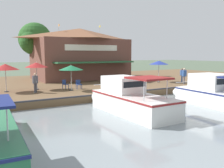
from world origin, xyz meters
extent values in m
plane|color=#4C5B47|center=(0.00, 0.00, 0.00)|extent=(220.00, 220.00, 0.00)
cube|color=brown|center=(-11.00, 0.00, 0.30)|extent=(22.00, 56.00, 0.60)
cube|color=#2D2D33|center=(-0.10, 0.00, 0.65)|extent=(0.20, 50.40, 0.10)
cube|color=brown|center=(-13.84, 1.10, 3.20)|extent=(7.27, 11.67, 5.20)
pyramid|color=brown|center=(-13.84, 1.10, 6.53)|extent=(7.63, 12.26, 1.45)
cube|color=#235633|center=(-9.30, 1.10, 2.90)|extent=(1.80, 9.92, 0.16)
cube|color=silver|center=(-10.16, 1.10, 4.63)|extent=(0.08, 7.00, 0.70)
cylinder|color=silver|center=(-13.84, 4.02, 6.80)|extent=(0.06, 0.06, 2.00)
cube|color=gold|center=(-13.66, 4.02, 7.65)|extent=(0.36, 0.03, 0.24)
cylinder|color=silver|center=(-13.84, -1.82, 6.71)|extent=(0.06, 0.06, 1.82)
cube|color=orange|center=(-13.66, -1.82, 7.47)|extent=(0.36, 0.03, 0.24)
cylinder|color=#B7B7B7|center=(-3.66, -4.26, 1.66)|extent=(0.06, 0.06, 2.13)
cylinder|color=#2D2D33|center=(-3.66, -4.26, 0.63)|extent=(0.36, 0.36, 0.06)
cone|color=#19663D|center=(-3.66, -4.26, 2.67)|extent=(2.17, 2.17, 0.42)
cone|color=silver|center=(-3.66, -4.26, 2.69)|extent=(1.35, 1.35, 0.34)
sphere|color=silver|center=(-3.66, -4.26, 2.88)|extent=(0.08, 0.08, 0.08)
cylinder|color=#B7B7B7|center=(-4.82, 7.04, 1.77)|extent=(0.06, 0.06, 2.35)
cylinder|color=#2D2D33|center=(-4.82, 7.04, 0.63)|extent=(0.36, 0.36, 0.06)
cone|color=navy|center=(-4.82, 7.04, 2.88)|extent=(2.24, 2.24, 0.43)
cone|color=white|center=(-4.82, 7.04, 2.90)|extent=(1.39, 1.39, 0.34)
sphere|color=white|center=(-4.82, 7.04, 3.10)|extent=(0.08, 0.08, 0.08)
cylinder|color=#B7B7B7|center=(-5.75, -9.42, 1.73)|extent=(0.06, 0.06, 2.25)
cylinder|color=#2D2D33|center=(-5.75, -9.42, 0.63)|extent=(0.36, 0.36, 0.06)
cone|color=maroon|center=(-5.75, -9.42, 2.78)|extent=(2.30, 2.30, 0.51)
cone|color=white|center=(-5.75, -9.42, 2.80)|extent=(1.42, 1.42, 0.41)
sphere|color=white|center=(-5.75, -9.42, 3.03)|extent=(0.08, 0.08, 0.08)
cylinder|color=#B7B7B7|center=(-5.89, -6.74, 1.77)|extent=(0.06, 0.06, 2.35)
cylinder|color=#2D2D33|center=(-5.89, -6.74, 0.63)|extent=(0.36, 0.36, 0.06)
cone|color=maroon|center=(-5.89, -6.74, 2.88)|extent=(2.09, 2.09, 0.45)
cone|color=white|center=(-5.89, -6.74, 2.90)|extent=(1.29, 1.29, 0.36)
sphere|color=white|center=(-5.89, -6.74, 3.11)|extent=(0.08, 0.08, 0.08)
cube|color=navy|center=(-4.88, -4.05, 0.81)|extent=(0.05, 0.05, 0.42)
cube|color=navy|center=(-4.72, -4.42, 0.81)|extent=(0.05, 0.05, 0.42)
cube|color=navy|center=(-5.25, -4.22, 0.81)|extent=(0.05, 0.05, 0.42)
cube|color=navy|center=(-5.08, -4.58, 0.81)|extent=(0.05, 0.05, 0.42)
cube|color=navy|center=(-4.98, -4.32, 1.03)|extent=(0.58, 0.58, 0.05)
cube|color=navy|center=(-5.17, -4.40, 1.25)|extent=(0.22, 0.42, 0.40)
cube|color=navy|center=(-4.50, 4.28, 0.81)|extent=(0.05, 0.05, 0.42)
cube|color=navy|center=(-4.37, 3.90, 0.81)|extent=(0.05, 0.05, 0.42)
cube|color=navy|center=(-4.88, 4.15, 0.81)|extent=(0.05, 0.05, 0.42)
cube|color=navy|center=(-4.75, 3.77, 0.81)|extent=(0.05, 0.05, 0.42)
cube|color=navy|center=(-4.62, 4.02, 1.03)|extent=(0.56, 0.56, 0.05)
cube|color=navy|center=(-4.81, 3.96, 1.25)|extent=(0.18, 0.43, 0.40)
cube|color=navy|center=(-4.02, -3.09, 0.81)|extent=(0.04, 0.04, 0.42)
cube|color=navy|center=(-4.03, -3.49, 0.81)|extent=(0.04, 0.04, 0.42)
cube|color=navy|center=(-4.42, -3.07, 0.81)|extent=(0.04, 0.04, 0.42)
cube|color=navy|center=(-4.43, -3.47, 0.81)|extent=(0.04, 0.04, 0.42)
cube|color=navy|center=(-4.22, -3.28, 1.03)|extent=(0.46, 0.46, 0.05)
cube|color=navy|center=(-4.42, -3.27, 1.25)|extent=(0.06, 0.44, 0.40)
cube|color=navy|center=(-5.60, 2.45, 0.81)|extent=(0.04, 0.04, 0.42)
cube|color=navy|center=(-5.60, 2.05, 0.81)|extent=(0.04, 0.04, 0.42)
cube|color=navy|center=(-6.00, 2.45, 0.81)|extent=(0.04, 0.04, 0.42)
cube|color=navy|center=(-6.00, 2.05, 0.81)|extent=(0.04, 0.04, 0.42)
cube|color=navy|center=(-5.80, 2.25, 1.03)|extent=(0.44, 0.44, 0.05)
cube|color=navy|center=(-6.00, 2.25, 1.25)|extent=(0.04, 0.44, 0.40)
cylinder|color=#4C4C56|center=(-3.92, -7.44, 1.01)|extent=(0.13, 0.13, 0.81)
cylinder|color=#4C4C56|center=(-4.00, -7.29, 1.01)|extent=(0.13, 0.13, 0.81)
cylinder|color=#4C4C56|center=(-3.96, -7.37, 1.73)|extent=(0.47, 0.47, 0.64)
sphere|color=tan|center=(-3.96, -7.37, 2.16)|extent=(0.22, 0.22, 0.22)
cylinder|color=#4C4C56|center=(-1.91, 8.15, 1.02)|extent=(0.13, 0.13, 0.85)
cylinder|color=#4C4C56|center=(-2.04, 8.27, 1.02)|extent=(0.13, 0.13, 0.85)
cylinder|color=#2D5193|center=(-1.97, 8.21, 1.78)|extent=(0.49, 0.49, 0.67)
sphere|color=#DBB28E|center=(-1.97, 8.21, 2.23)|extent=(0.23, 0.23, 0.23)
cylinder|color=#2D5193|center=(-3.37, 9.36, 0.99)|extent=(0.13, 0.13, 0.79)
cylinder|color=#2D5193|center=(-3.28, 9.23, 0.99)|extent=(0.13, 0.13, 0.79)
cylinder|color=#2D5193|center=(-3.32, 9.30, 1.70)|extent=(0.46, 0.46, 0.62)
sphere|color=brown|center=(-3.32, 9.30, 2.12)|extent=(0.21, 0.21, 0.21)
cylinder|color=silver|center=(9.13, -11.44, 1.73)|extent=(0.05, 0.05, 1.16)
ellipsoid|color=white|center=(2.65, 3.87, 0.64)|extent=(2.75, 2.95, 1.12)
cube|color=white|center=(4.98, 3.70, 1.78)|extent=(2.81, 2.52, 1.17)
cylinder|color=silver|center=(2.35, 3.89, 1.50)|extent=(0.21, 2.33, 0.04)
cube|color=white|center=(4.56, -3.36, 0.70)|extent=(6.53, 2.50, 1.23)
ellipsoid|color=white|center=(1.30, -3.40, 0.70)|extent=(2.32, 2.32, 1.23)
cube|color=maroon|center=(4.56, -3.36, 1.23)|extent=(6.61, 2.54, 0.10)
cube|color=white|center=(3.41, -3.37, 1.84)|extent=(2.66, 1.97, 1.06)
cube|color=black|center=(4.71, -3.36, 1.98)|extent=(0.08, 1.69, 0.37)
cube|color=maroon|center=(6.09, -3.34, 2.48)|extent=(2.10, 2.08, 0.11)
cylinder|color=silver|center=(6.70, -2.49, 1.90)|extent=(0.05, 0.05, 1.17)
cylinder|color=silver|center=(6.72, -4.18, 1.90)|extent=(0.05, 0.05, 1.17)
cylinder|color=silver|center=(1.04, -3.40, 1.61)|extent=(0.06, 1.93, 0.04)
cylinder|color=#473323|center=(-0.35, -1.18, 0.95)|extent=(0.18, 0.18, 0.71)
cylinder|color=#2D2D33|center=(-0.35, -1.18, 1.33)|extent=(0.22, 0.22, 0.04)
cylinder|color=brown|center=(-17.41, -3.92, 2.42)|extent=(0.31, 0.31, 3.64)
sphere|color=#285623|center=(-17.41, -3.92, 5.89)|extent=(4.41, 4.41, 4.41)
sphere|color=#285623|center=(-16.53, -4.58, 5.45)|extent=(3.09, 3.09, 3.09)
cylinder|color=brown|center=(-18.46, 2.37, 2.23)|extent=(0.32, 0.32, 3.27)
sphere|color=#387033|center=(-18.46, 2.37, 5.19)|extent=(3.53, 3.53, 3.53)
sphere|color=#387033|center=(-17.75, 1.84, 4.84)|extent=(2.47, 2.47, 2.47)
camera|label=1|loc=(17.29, -12.52, 3.86)|focal=40.00mm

